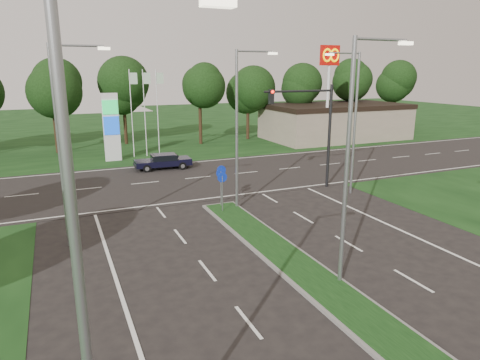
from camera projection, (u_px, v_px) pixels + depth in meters
name	position (u px, v px, depth m)	size (l,w,h in m)	color
verge_far	(122.00, 129.00, 59.54)	(160.00, 50.00, 0.02)	black
cross_road	(185.00, 179.00, 32.00)	(160.00, 12.00, 0.02)	black
median_kerb	(356.00, 312.00, 14.22)	(2.00, 26.00, 0.12)	slate
commercial_building	(335.00, 122.00, 50.67)	(16.00, 9.00, 4.00)	gray
streetlight_median_near	(352.00, 152.00, 15.14)	(2.53, 0.22, 9.00)	gray
streetlight_median_far	(240.00, 122.00, 24.02)	(2.53, 0.22, 9.00)	gray
streetlight_left_near	(93.00, 268.00, 6.22)	(2.53, 0.22, 9.00)	gray
streetlight_left_far	(63.00, 137.00, 18.65)	(2.53, 0.22, 9.00)	gray
streetlight_right_far	(353.00, 116.00, 27.04)	(2.53, 0.22, 9.00)	gray
traffic_signal	(314.00, 121.00, 28.29)	(5.10, 0.42, 7.00)	black
median_signs	(221.00, 180.00, 24.83)	(1.16, 1.76, 2.38)	gray
gas_pylon	(114.00, 125.00, 37.78)	(5.80, 1.26, 8.00)	silver
mcdonalds_sign	(329.00, 70.00, 44.06)	(2.20, 0.47, 10.40)	silver
treeline_far	(141.00, 81.00, 44.50)	(6.00, 6.00, 9.90)	black
navy_sedan	(163.00, 161.00, 35.13)	(4.60, 2.09, 1.24)	black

